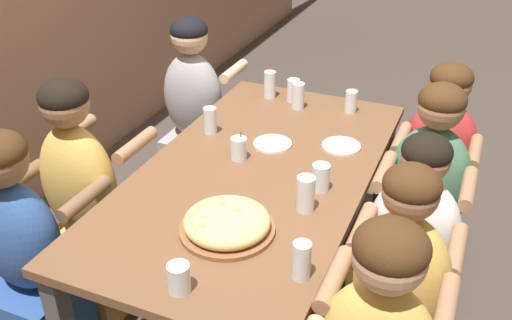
{
  "coord_description": "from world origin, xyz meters",
  "views": [
    {
      "loc": [
        -1.97,
        -0.84,
        2.04
      ],
      "look_at": [
        0.0,
        0.0,
        0.8
      ],
      "focal_mm": 40.0,
      "sensor_mm": 36.0,
      "label": 1
    }
  ],
  "objects_px": {
    "diner_near_midleft": "(390,318)",
    "diner_far_left": "(27,266)",
    "empty_plate_a": "(273,144)",
    "drinking_glass_d": "(179,279)",
    "drinking_glass_b": "(298,96)",
    "cocktail_glass_blue": "(239,150)",
    "diner_near_midright": "(424,206)",
    "diner_far_right": "(195,120)",
    "drinking_glass_h": "(210,122)",
    "drinking_glass_g": "(293,91)",
    "pizza_board_main": "(227,224)",
    "diner_near_right": "(435,169)",
    "empty_plate_b": "(341,146)",
    "drinking_glass_f": "(270,86)",
    "drinking_glass_i": "(351,102)",
    "drinking_glass_e": "(321,177)",
    "diner_near_center": "(408,261)",
    "drinking_glass_c": "(302,262)",
    "drinking_glass_a": "(305,196)",
    "diner_far_midleft": "(85,212)"
  },
  "relations": [
    {
      "from": "empty_plate_a",
      "to": "drinking_glass_d",
      "type": "height_order",
      "value": "drinking_glass_d"
    },
    {
      "from": "drinking_glass_d",
      "to": "diner_far_right",
      "type": "relative_size",
      "value": 0.09
    },
    {
      "from": "pizza_board_main",
      "to": "diner_near_center",
      "type": "distance_m",
      "value": 0.81
    },
    {
      "from": "diner_near_midleft",
      "to": "diner_far_left",
      "type": "height_order",
      "value": "diner_near_midleft"
    },
    {
      "from": "diner_near_center",
      "to": "diner_near_midleft",
      "type": "relative_size",
      "value": 0.93
    },
    {
      "from": "pizza_board_main",
      "to": "diner_near_midleft",
      "type": "height_order",
      "value": "diner_near_midleft"
    },
    {
      "from": "drinking_glass_a",
      "to": "drinking_glass_d",
      "type": "distance_m",
      "value": 0.63
    },
    {
      "from": "drinking_glass_b",
      "to": "drinking_glass_e",
      "type": "distance_m",
      "value": 0.8
    },
    {
      "from": "empty_plate_a",
      "to": "diner_far_midleft",
      "type": "distance_m",
      "value": 0.92
    },
    {
      "from": "empty_plate_a",
      "to": "drinking_glass_d",
      "type": "bearing_deg",
      "value": -175.23
    },
    {
      "from": "cocktail_glass_blue",
      "to": "drinking_glass_e",
      "type": "xyz_separation_m",
      "value": [
        -0.1,
        -0.42,
        0.01
      ]
    },
    {
      "from": "drinking_glass_a",
      "to": "drinking_glass_b",
      "type": "height_order",
      "value": "drinking_glass_a"
    },
    {
      "from": "empty_plate_b",
      "to": "drinking_glass_c",
      "type": "distance_m",
      "value": 0.93
    },
    {
      "from": "drinking_glass_a",
      "to": "diner_near_right",
      "type": "bearing_deg",
      "value": -22.75
    },
    {
      "from": "drinking_glass_a",
      "to": "diner_far_right",
      "type": "distance_m",
      "value": 1.38
    },
    {
      "from": "drinking_glass_i",
      "to": "diner_far_midleft",
      "type": "distance_m",
      "value": 1.44
    },
    {
      "from": "drinking_glass_f",
      "to": "diner_near_midright",
      "type": "height_order",
      "value": "diner_near_midright"
    },
    {
      "from": "empty_plate_a",
      "to": "drinking_glass_a",
      "type": "height_order",
      "value": "drinking_glass_a"
    },
    {
      "from": "diner_far_midleft",
      "to": "diner_near_midleft",
      "type": "distance_m",
      "value": 1.4
    },
    {
      "from": "cocktail_glass_blue",
      "to": "drinking_glass_h",
      "type": "height_order",
      "value": "drinking_glass_h"
    },
    {
      "from": "diner_far_right",
      "to": "drinking_glass_d",
      "type": "bearing_deg",
      "value": -62.88
    },
    {
      "from": "drinking_glass_f",
      "to": "drinking_glass_g",
      "type": "xyz_separation_m",
      "value": [
        0.0,
        -0.14,
        -0.01
      ]
    },
    {
      "from": "diner_far_left",
      "to": "drinking_glass_b",
      "type": "bearing_deg",
      "value": 64.71
    },
    {
      "from": "drinking_glass_e",
      "to": "drinking_glass_h",
      "type": "relative_size",
      "value": 0.88
    },
    {
      "from": "empty_plate_b",
      "to": "drinking_glass_f",
      "type": "xyz_separation_m",
      "value": [
        0.41,
        0.53,
        0.06
      ]
    },
    {
      "from": "drinking_glass_h",
      "to": "drinking_glass_i",
      "type": "xyz_separation_m",
      "value": [
        0.5,
        -0.57,
        -0.01
      ]
    },
    {
      "from": "drinking_glass_c",
      "to": "drinking_glass_g",
      "type": "xyz_separation_m",
      "value": [
        1.34,
        0.51,
        -0.0
      ]
    },
    {
      "from": "drinking_glass_h",
      "to": "diner_near_center",
      "type": "bearing_deg",
      "value": -104.48
    },
    {
      "from": "drinking_glass_a",
      "to": "drinking_glass_g",
      "type": "relative_size",
      "value": 1.19
    },
    {
      "from": "pizza_board_main",
      "to": "drinking_glass_e",
      "type": "xyz_separation_m",
      "value": [
        0.41,
        -0.23,
        0.02
      ]
    },
    {
      "from": "drinking_glass_i",
      "to": "diner_near_midright",
      "type": "relative_size",
      "value": 0.1
    },
    {
      "from": "drinking_glass_a",
      "to": "diner_far_left",
      "type": "relative_size",
      "value": 0.13
    },
    {
      "from": "pizza_board_main",
      "to": "diner_near_right",
      "type": "height_order",
      "value": "diner_near_right"
    },
    {
      "from": "drinking_glass_c",
      "to": "diner_near_midright",
      "type": "bearing_deg",
      "value": -17.44
    },
    {
      "from": "drinking_glass_g",
      "to": "diner_near_midleft",
      "type": "height_order",
      "value": "diner_near_midleft"
    },
    {
      "from": "cocktail_glass_blue",
      "to": "drinking_glass_e",
      "type": "height_order",
      "value": "cocktail_glass_blue"
    },
    {
      "from": "pizza_board_main",
      "to": "diner_near_midleft",
      "type": "xyz_separation_m",
      "value": [
        0.04,
        -0.63,
        -0.26
      ]
    },
    {
      "from": "diner_near_midleft",
      "to": "diner_far_left",
      "type": "distance_m",
      "value": 1.43
    },
    {
      "from": "pizza_board_main",
      "to": "drinking_glass_i",
      "type": "bearing_deg",
      "value": -7.22
    },
    {
      "from": "drinking_glass_c",
      "to": "drinking_glass_e",
      "type": "relative_size",
      "value": 1.19
    },
    {
      "from": "diner_far_right",
      "to": "diner_far_left",
      "type": "height_order",
      "value": "diner_far_right"
    },
    {
      "from": "drinking_glass_g",
      "to": "diner_far_left",
      "type": "height_order",
      "value": "diner_far_left"
    },
    {
      "from": "drinking_glass_a",
      "to": "diner_far_midleft",
      "type": "distance_m",
      "value": 1.04
    },
    {
      "from": "diner_near_center",
      "to": "drinking_glass_g",
      "type": "bearing_deg",
      "value": -44.56
    },
    {
      "from": "drinking_glass_g",
      "to": "diner_near_midleft",
      "type": "distance_m",
      "value": 1.45
    },
    {
      "from": "drinking_glass_h",
      "to": "diner_near_right",
      "type": "xyz_separation_m",
      "value": [
        0.52,
        -1.05,
        -0.31
      ]
    },
    {
      "from": "pizza_board_main",
      "to": "drinking_glass_d",
      "type": "distance_m",
      "value": 0.34
    },
    {
      "from": "diner_far_left",
      "to": "diner_far_midleft",
      "type": "bearing_deg",
      "value": 90.0
    },
    {
      "from": "cocktail_glass_blue",
      "to": "diner_near_midright",
      "type": "height_order",
      "value": "diner_near_midright"
    },
    {
      "from": "diner_far_left",
      "to": "drinking_glass_f",
      "type": "bearing_deg",
      "value": 72.47
    }
  ]
}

